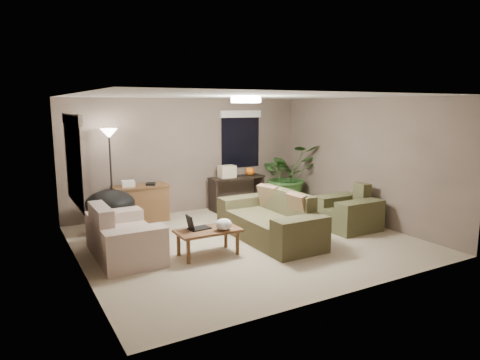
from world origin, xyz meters
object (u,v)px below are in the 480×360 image
armchair (348,213)px  desk (141,203)px  console_table (237,190)px  floor_lamp (110,145)px  loveseat (122,238)px  houseplant (287,182)px  papasan_chair (110,208)px  main_sofa (271,223)px  cat_scratching_post (358,214)px  coffee_table (208,233)px

armchair → desk: 4.13m
console_table → floor_lamp: floor_lamp is taller
loveseat → desk: size_ratio=1.45×
console_table → houseplant: size_ratio=0.90×
desk → papasan_chair: (-0.71, -0.45, 0.09)m
console_table → desk: bearing=-179.8°
main_sofa → floor_lamp: (-2.24, 2.23, 1.30)m
loveseat → cat_scratching_post: size_ratio=3.20×
coffee_table → desk: (-0.33, 2.49, 0.02)m
loveseat → floor_lamp: 2.28m
loveseat → cat_scratching_post: loveseat is taller
main_sofa → houseplant: (1.77, 1.97, 0.27)m
main_sofa → coffee_table: bearing=-170.6°
main_sofa → loveseat: same height
armchair → cat_scratching_post: bearing=12.7°
armchair → desk: size_ratio=0.91×
main_sofa → cat_scratching_post: (2.00, -0.10, -0.08)m
coffee_table → main_sofa: bearing=9.4°
main_sofa → houseplant: bearing=48.1°
main_sofa → armchair: (1.66, -0.18, 0.00)m
loveseat → cat_scratching_post: bearing=-6.1°
main_sofa → console_table: size_ratio=1.69×
loveseat → cat_scratching_post: 4.56m
cat_scratching_post → papasan_chair: bearing=156.3°
main_sofa → armchair: 1.67m
loveseat → armchair: bearing=-7.7°
armchair → cat_scratching_post: 0.36m
coffee_table → console_table: 3.14m
console_table → papasan_chair: size_ratio=1.13×
console_table → floor_lamp: bearing=-179.1°
loveseat → desk: 2.07m
coffee_table → loveseat: bearing=153.3°
armchair → houseplant: size_ratio=0.69×
main_sofa → desk: size_ratio=2.00×
main_sofa → loveseat: size_ratio=1.37×
floor_lamp → desk: bearing=3.6°
coffee_table → console_table: console_table is taller
cat_scratching_post → desk: bearing=147.2°
loveseat → armchair: 4.22m
desk → floor_lamp: floor_lamp is taller
loveseat → houseplant: (4.29, 1.59, 0.27)m
desk → loveseat: bearing=-114.6°
desk → coffee_table: bearing=-82.4°
main_sofa → loveseat: bearing=171.4°
houseplant → console_table: bearing=166.0°
papasan_chair → cat_scratching_post: size_ratio=2.31×
desk → floor_lamp: size_ratio=0.58×
houseplant → floor_lamp: bearing=176.4°
floor_lamp → coffee_table: bearing=-69.6°
papasan_chair → houseplant: houseplant is taller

